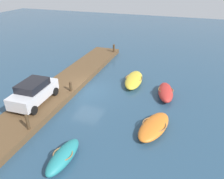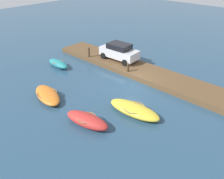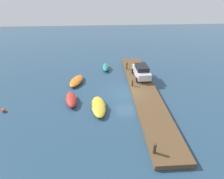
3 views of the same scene
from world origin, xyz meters
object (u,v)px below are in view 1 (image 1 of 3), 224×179
(mooring_post_mid_east, at_px, (28,122))
(parked_car, at_px, (34,92))
(mooring_post_west, at_px, (114,48))
(rowboat_red, at_px, (166,92))
(rowboat_yellow, at_px, (134,80))
(dinghy_teal, at_px, (63,156))
(mooring_post_mid_west, at_px, (71,86))
(rowboat_orange, at_px, (154,126))

(mooring_post_mid_east, distance_m, parked_car, 3.32)
(mooring_post_west, bearing_deg, rowboat_red, 42.01)
(rowboat_yellow, distance_m, dinghy_teal, 10.76)
(parked_car, bearing_deg, mooring_post_west, 170.68)
(parked_car, bearing_deg, mooring_post_mid_east, 27.74)
(rowboat_red, relative_size, mooring_post_mid_west, 4.21)
(mooring_post_mid_west, bearing_deg, rowboat_yellow, 133.34)
(dinghy_teal, bearing_deg, rowboat_orange, 137.73)
(rowboat_orange, height_order, parked_car, parked_car)
(rowboat_red, height_order, parked_car, parked_car)
(rowboat_yellow, height_order, rowboat_red, rowboat_red)
(mooring_post_west, bearing_deg, rowboat_yellow, 32.74)
(mooring_post_mid_west, distance_m, mooring_post_mid_east, 5.36)
(rowboat_orange, distance_m, mooring_post_west, 15.09)
(mooring_post_mid_east, xyz_separation_m, parked_car, (-2.85, -1.65, 0.37))
(dinghy_teal, xyz_separation_m, mooring_post_west, (-17.49, -3.18, 0.59))
(mooring_post_west, relative_size, parked_car, 0.23)
(mooring_post_mid_west, bearing_deg, parked_car, -33.35)
(mooring_post_mid_east, bearing_deg, mooring_post_west, 180.00)
(rowboat_yellow, relative_size, parked_car, 1.00)
(rowboat_orange, height_order, mooring_post_west, mooring_post_west)
(rowboat_red, distance_m, parked_car, 10.52)
(dinghy_teal, xyz_separation_m, rowboat_red, (-9.15, 4.32, 0.04))
(rowboat_red, bearing_deg, mooring_post_mid_west, -81.45)
(dinghy_teal, height_order, rowboat_orange, dinghy_teal)
(dinghy_teal, bearing_deg, mooring_post_west, -167.91)
(mooring_post_west, distance_m, mooring_post_mid_west, 10.92)
(rowboat_red, distance_m, mooring_post_mid_west, 7.95)
(rowboat_yellow, height_order, mooring_post_mid_west, mooring_post_mid_west)
(dinghy_teal, height_order, rowboat_red, rowboat_red)
(rowboat_yellow, bearing_deg, mooring_post_west, -152.26)
(rowboat_orange, xyz_separation_m, mooring_post_west, (-13.15, -7.38, 0.63))
(parked_car, bearing_deg, mooring_post_mid_west, 144.34)
(rowboat_orange, distance_m, mooring_post_mid_east, 8.05)
(mooring_post_mid_east, bearing_deg, rowboat_yellow, 155.27)
(mooring_post_west, height_order, mooring_post_mid_east, mooring_post_mid_east)
(dinghy_teal, distance_m, mooring_post_mid_east, 3.46)
(dinghy_teal, relative_size, parked_car, 0.70)
(rowboat_orange, bearing_deg, parked_car, -74.38)
(rowboat_yellow, distance_m, rowboat_orange, 7.03)
(rowboat_red, bearing_deg, rowboat_yellow, -126.57)
(mooring_post_west, bearing_deg, dinghy_teal, 10.32)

